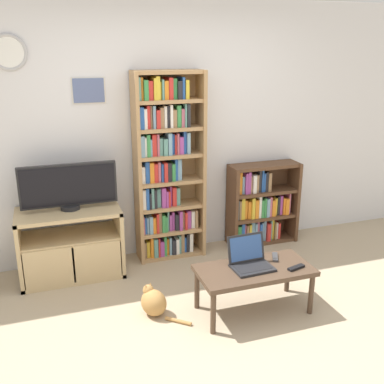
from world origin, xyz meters
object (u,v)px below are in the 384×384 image
coffee_table (254,273)px  remote_near_laptop (275,257)px  bookshelf_tall (166,169)px  remote_far_from_laptop (296,268)px  tv_stand (71,243)px  television (69,186)px  bookshelf_short (259,206)px  laptop (250,259)px  cat (153,302)px

coffee_table → remote_near_laptop: remote_near_laptop is taller
bookshelf_tall → remote_far_from_laptop: bearing=-62.9°
tv_stand → television: size_ratio=1.08×
bookshelf_short → remote_near_laptop: bookshelf_short is taller
coffee_table → remote_near_laptop: size_ratio=5.87×
tv_stand → bookshelf_short: (2.07, 0.16, 0.09)m
laptop → remote_near_laptop: (0.27, 0.07, -0.05)m
coffee_table → remote_far_from_laptop: 0.35m
bookshelf_tall → bookshelf_short: size_ratio=2.10×
bookshelf_short → remote_far_from_laptop: 1.44m
tv_stand → laptop: tv_stand is taller
bookshelf_tall → bookshelf_short: (1.07, 0.00, -0.52)m
remote_near_laptop → cat: size_ratio=0.39×
bookshelf_tall → bookshelf_short: 1.19m
bookshelf_short → laptop: (-0.71, -1.24, 0.03)m
cat → bookshelf_tall: bearing=41.0°
bookshelf_short → bookshelf_tall: bearing=-179.9°
coffee_table → tv_stand: bearing=141.2°
tv_stand → bookshelf_short: bookshelf_short is taller
television → bookshelf_tall: (0.97, 0.11, 0.05)m
bookshelf_short → cat: (-1.49, -1.07, -0.32)m
remote_far_from_laptop → laptop: bearing=-130.1°
laptop → remote_near_laptop: laptop is taller
laptop → remote_far_from_laptop: 0.39m
tv_stand → coffee_table: 1.79m
bookshelf_tall → remote_near_laptop: size_ratio=11.82×
bookshelf_tall → laptop: bookshelf_tall is taller
tv_stand → bookshelf_short: 2.08m
laptop → cat: laptop is taller
tv_stand → bookshelf_short: bearing=4.3°
coffee_table → remote_far_from_laptop: size_ratio=5.76×
television → coffee_table: (1.37, -1.16, -0.55)m
remote_far_from_laptop → cat: bearing=-121.4°
tv_stand → remote_far_from_laptop: tv_stand is taller
tv_stand → coffee_table: tv_stand is taller
bookshelf_tall → television: bearing=-173.4°
bookshelf_short → remote_far_from_laptop: bearing=-104.4°
tv_stand → bookshelf_tall: size_ratio=0.50×
television → remote_near_laptop: bearing=-33.2°
bookshelf_tall → remote_far_from_laptop: size_ratio=11.62×
bookshelf_short → coffee_table: bookshelf_short is taller
television → bookshelf_short: size_ratio=0.97×
television → remote_far_from_laptop: bearing=-37.2°
television → cat: 1.35m
tv_stand → television: television is taller
laptop → television: bearing=137.5°
bookshelf_short → remote_far_from_laptop: size_ratio=5.52×
tv_stand → coffee_table: bearing=-38.8°
tv_stand → cat: size_ratio=2.32×
bookshelf_tall → remote_near_laptop: 1.44m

